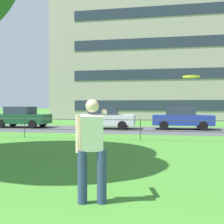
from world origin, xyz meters
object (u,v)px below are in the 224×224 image
Objects in this scene: car_white_far_right at (105,118)px; apartment_building_background at (214,51)px; person_thrower at (92,147)px; frisbee at (191,77)px; car_dark_green_center at (22,117)px; car_blue_far_left at (182,118)px.

apartment_building_background reaches higher than car_white_far_right.
person_thrower is 1.98m from frisbee.
apartment_building_background reaches higher than car_dark_green_center.
car_dark_green_center is at bearing 179.71° from car_white_far_right.
frisbee is 33.94m from apartment_building_background.
car_dark_green_center is 0.99× the size of car_white_far_right.
car_blue_far_left is at bearing -105.15° from apartment_building_background.
person_thrower is at bearing -173.11° from frisbee.
apartment_building_background reaches higher than car_blue_far_left.
car_blue_far_left is 19.83m from apartment_building_background.
apartment_building_background is at bearing 47.91° from car_dark_green_center.
frisbee reaches higher than car_dark_green_center.
car_dark_green_center and car_white_far_right have the same top height.
car_blue_far_left is (0.64, 15.23, -1.30)m from frisbee.
frisbee is at bearing -53.57° from car_dark_green_center.
car_white_far_right is 5.25m from car_blue_far_left.
frisbee is at bearing -92.39° from car_blue_far_left.
car_blue_far_left is 0.11× the size of apartment_building_background.
person_thrower is 0.43× the size of car_blue_far_left.
car_white_far_right is (-2.99, 14.96, -0.15)m from person_thrower.
person_thrower is 0.05× the size of apartment_building_background.
frisbee is at bearing -99.36° from apartment_building_background.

